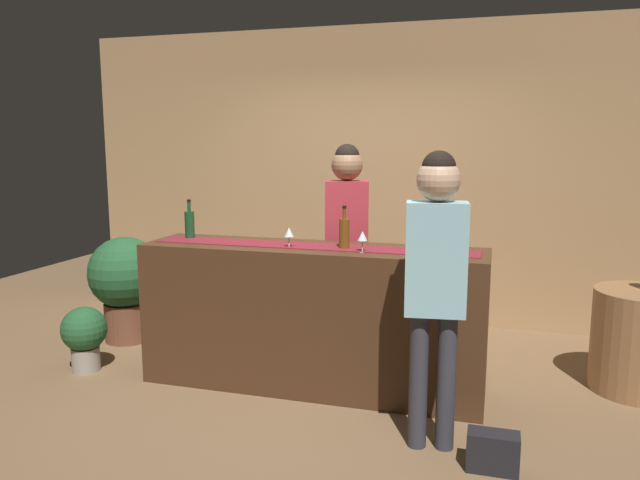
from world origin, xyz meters
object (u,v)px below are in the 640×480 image
object	(u,v)px
bartender	(347,228)
potted_plant_tall	(125,281)
wine_glass_near_customer	(362,237)
wine_bottle_amber	(344,233)
customer_sipping	(436,268)
wine_bottle_green	(190,224)
wine_glass_mid_counter	(289,233)
handbag	(493,452)
wine_glass_far_end	(433,236)
potted_plant_small	(84,334)

from	to	relation	value
bartender	potted_plant_tall	xyz separation A→B (m)	(-2.03, -0.05, -0.56)
wine_glass_near_customer	bartender	bearing A→B (deg)	112.15
wine_bottle_amber	customer_sipping	world-z (taller)	customer_sipping
wine_bottle_green	wine_glass_mid_counter	world-z (taller)	wine_bottle_green
wine_glass_near_customer	wine_glass_mid_counter	world-z (taller)	same
handbag	wine_bottle_amber	bearing A→B (deg)	141.88
wine_glass_near_customer	handbag	xyz separation A→B (m)	(0.90, -0.73, -1.04)
bartender	wine_glass_far_end	bearing A→B (deg)	131.22
customer_sipping	handbag	world-z (taller)	customer_sipping
wine_bottle_amber	potted_plant_tall	distance (m)	2.31
wine_glass_near_customer	potted_plant_tall	world-z (taller)	wine_glass_near_customer
wine_glass_near_customer	potted_plant_small	xyz separation A→B (m)	(-2.20, -0.11, -0.85)
potted_plant_small	wine_glass_near_customer	bearing A→B (deg)	2.80
wine_glass_near_customer	handbag	size ratio (longest dim) A/B	0.51
customer_sipping	potted_plant_small	distance (m)	2.89
wine_glass_near_customer	potted_plant_tall	distance (m)	2.48
potted_plant_tall	wine_glass_far_end	bearing A→B (deg)	-9.51
wine_bottle_amber	wine_bottle_green	distance (m)	1.26
wine_bottle_green	wine_bottle_amber	bearing A→B (deg)	-4.88
wine_bottle_green	wine_glass_far_end	distance (m)	1.86
wine_glass_mid_counter	handbag	bearing A→B (deg)	-27.86
wine_bottle_amber	wine_glass_mid_counter	xyz separation A→B (m)	(-0.38, -0.07, -0.01)
wine_glass_mid_counter	potted_plant_tall	bearing A→B (deg)	160.99
wine_bottle_amber	handbag	distance (m)	1.70
bartender	potted_plant_tall	size ratio (longest dim) A/B	1.87
wine_bottle_amber	wine_bottle_green	xyz separation A→B (m)	(-1.26, 0.11, 0.00)
potted_plant_small	wine_bottle_green	bearing A→B (deg)	21.47
wine_glass_near_customer	wine_glass_far_end	xyz separation A→B (m)	(0.45, 0.18, 0.00)
wine_bottle_amber	handbag	world-z (taller)	wine_bottle_amber
customer_sipping	potted_plant_small	bearing A→B (deg)	162.98
bartender	handbag	xyz separation A→B (m)	(1.19, -1.43, -1.00)
wine_bottle_green	bartender	distance (m)	1.23
wine_bottle_amber	bartender	size ratio (longest dim) A/B	0.17
wine_bottle_green	potted_plant_small	bearing A→B (deg)	-158.53
wine_bottle_amber	customer_sipping	xyz separation A→B (m)	(0.70, -0.66, -0.08)
customer_sipping	potted_plant_tall	xyz separation A→B (m)	(-2.86, 1.20, -0.53)
potted_plant_tall	handbag	bearing A→B (deg)	-23.12
wine_glass_far_end	bartender	world-z (taller)	bartender
customer_sipping	potted_plant_tall	distance (m)	3.15
wine_glass_far_end	potted_plant_small	size ratio (longest dim) A/B	0.28
wine_glass_near_customer	customer_sipping	bearing A→B (deg)	-45.77
bartender	potted_plant_tall	distance (m)	2.11
wine_glass_far_end	customer_sipping	xyz separation A→B (m)	(0.10, -0.74, -0.07)
wine_bottle_green	customer_sipping	size ratio (longest dim) A/B	0.17
potted_plant_tall	potted_plant_small	world-z (taller)	potted_plant_tall
potted_plant_tall	handbag	world-z (taller)	potted_plant_tall
wine_bottle_green	wine_glass_near_customer	bearing A→B (deg)	-8.12
bartender	customer_sipping	world-z (taller)	bartender
potted_plant_tall	wine_bottle_amber	bearing A→B (deg)	-14.17
potted_plant_tall	wine_bottle_green	bearing A→B (deg)	-25.88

